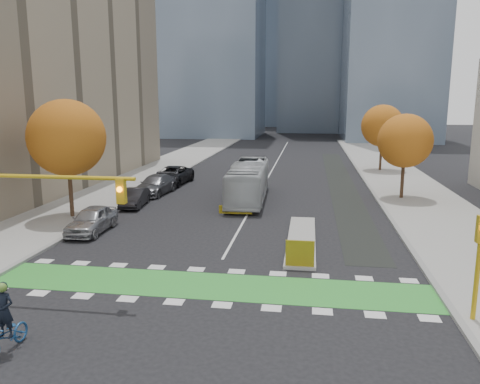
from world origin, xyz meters
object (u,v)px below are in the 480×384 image
(cyclist, at_px, (6,329))
(bus, at_px, (248,181))
(traffic_signal_east, at_px, (479,252))
(tree_east_near, at_px, (405,141))
(tree_east_far, at_px, (382,126))
(traffic_signal_west, at_px, (8,201))
(parked_car_c, at_px, (155,185))
(parked_car_b, at_px, (135,198))
(tree_west, at_px, (67,138))
(parked_car_d, at_px, (172,175))
(hazard_board, at_px, (300,253))
(parked_car_a, at_px, (92,220))

(cyclist, height_order, bus, bus)
(traffic_signal_east, distance_m, bus, 23.16)
(cyclist, relative_size, bus, 0.21)
(tree_east_near, relative_size, tree_east_far, 0.92)
(tree_east_near, distance_m, traffic_signal_east, 22.66)
(bus, bearing_deg, tree_east_far, 52.10)
(traffic_signal_west, height_order, parked_car_c, traffic_signal_west)
(tree_east_near, relative_size, parked_car_b, 1.67)
(tree_west, height_order, traffic_signal_west, tree_west)
(tree_east_near, height_order, parked_car_c, tree_east_near)
(traffic_signal_west, bearing_deg, parked_car_b, 93.68)
(bus, xyz_separation_m, parked_car_d, (-8.42, 6.34, -0.73))
(cyclist, bearing_deg, tree_east_far, 70.42)
(tree_east_far, relative_size, traffic_signal_west, 0.90)
(hazard_board, relative_size, bus, 0.12)
(hazard_board, xyz_separation_m, parked_car_a, (-13.00, 4.65, 0.01))
(tree_east_far, height_order, traffic_signal_west, tree_east_far)
(cyclist, bearing_deg, tree_east_near, 60.23)
(traffic_signal_west, xyz_separation_m, cyclist, (2.63, -4.44, -3.23))
(parked_car_d, bearing_deg, hazard_board, -54.65)
(traffic_signal_west, distance_m, cyclist, 6.09)
(cyclist, distance_m, parked_car_a, 14.28)
(traffic_signal_east, height_order, cyclist, traffic_signal_east)
(parked_car_a, bearing_deg, tree_west, 132.25)
(tree_west, distance_m, parked_car_b, 7.09)
(bus, relative_size, parked_car_b, 2.69)
(tree_west, height_order, parked_car_a, tree_west)
(tree_east_far, distance_m, parked_car_b, 31.00)
(parked_car_a, height_order, parked_car_d, parked_car_d)
(tree_east_near, height_order, traffic_signal_west, tree_east_near)
(tree_east_far, distance_m, parked_car_d, 24.94)
(hazard_board, distance_m, cyclist, 13.04)
(parked_car_b, bearing_deg, bus, 17.97)
(hazard_board, relative_size, parked_car_d, 0.23)
(hazard_board, distance_m, bus, 16.28)
(parked_car_c, xyz_separation_m, parked_car_d, (0.00, 5.00, 0.04))
(tree_west, bearing_deg, traffic_signal_east, -29.07)
(traffic_signal_west, height_order, cyclist, traffic_signal_west)
(tree_east_far, distance_m, traffic_signal_west, 43.61)
(tree_west, xyz_separation_m, tree_east_near, (24.00, 10.00, -0.75))
(tree_east_far, bearing_deg, hazard_board, -104.12)
(parked_car_d, bearing_deg, bus, -32.26)
(tree_east_far, height_order, parked_car_c, tree_east_far)
(tree_west, relative_size, tree_east_far, 1.08)
(parked_car_b, relative_size, parked_car_d, 0.68)
(bus, bearing_deg, traffic_signal_west, -112.11)
(parked_car_c, bearing_deg, parked_car_b, -84.68)
(traffic_signal_west, relative_size, traffic_signal_east, 2.08)
(traffic_signal_west, distance_m, parked_car_b, 17.02)
(tree_east_near, relative_size, parked_car_c, 1.25)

